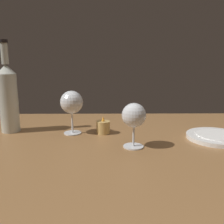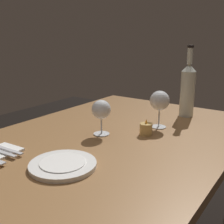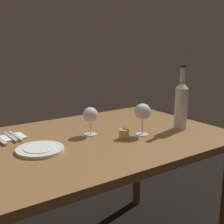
% 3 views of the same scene
% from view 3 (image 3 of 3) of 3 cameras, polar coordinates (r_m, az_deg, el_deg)
% --- Properties ---
extents(dining_table, '(1.30, 0.90, 0.74)m').
position_cam_3_polar(dining_table, '(1.54, -2.73, -7.89)').
color(dining_table, olive).
rests_on(dining_table, ground).
extents(wine_glass_left, '(0.09, 0.09, 0.16)m').
position_cam_3_polar(wine_glass_left, '(1.51, 5.90, -0.08)').
color(wine_glass_left, white).
rests_on(wine_glass_left, dining_table).
extents(wine_glass_right, '(0.08, 0.08, 0.14)m').
position_cam_3_polar(wine_glass_right, '(1.51, -4.18, -0.69)').
color(wine_glass_right, white).
rests_on(wine_glass_right, dining_table).
extents(wine_bottle, '(0.07, 0.07, 0.35)m').
position_cam_3_polar(wine_bottle, '(1.65, 13.14, 1.48)').
color(wine_bottle, silver).
rests_on(wine_bottle, dining_table).
extents(votive_candle, '(0.05, 0.05, 0.07)m').
position_cam_3_polar(votive_candle, '(1.47, 2.31, -4.30)').
color(votive_candle, '#DBB266').
rests_on(votive_candle, dining_table).
extents(dinner_plate, '(0.21, 0.21, 0.02)m').
position_cam_3_polar(dinner_plate, '(1.34, -13.68, -6.99)').
color(dinner_plate, white).
rests_on(dinner_plate, dining_table).
extents(folded_napkin, '(0.20, 0.12, 0.01)m').
position_cam_3_polar(folded_napkin, '(1.55, -19.86, -4.82)').
color(folded_napkin, white).
rests_on(folded_napkin, dining_table).
extents(fork_inner, '(0.02, 0.18, 0.00)m').
position_cam_3_polar(fork_inner, '(1.56, -18.99, -4.45)').
color(fork_inner, silver).
rests_on(fork_inner, folded_napkin).
extents(fork_outer, '(0.02, 0.18, 0.00)m').
position_cam_3_polar(fork_outer, '(1.56, -18.11, -4.32)').
color(fork_outer, silver).
rests_on(fork_outer, folded_napkin).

